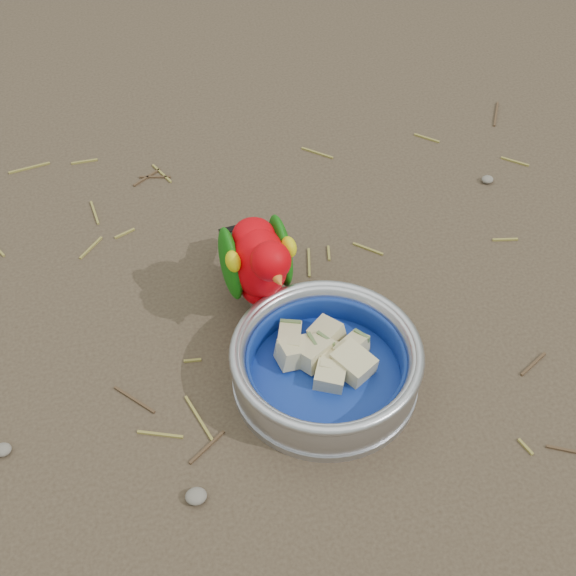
{
  "coord_description": "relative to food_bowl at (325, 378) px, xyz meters",
  "views": [
    {
      "loc": [
        -0.14,
        -0.57,
        0.76
      ],
      "look_at": [
        -0.01,
        0.05,
        0.08
      ],
      "focal_mm": 50.0,
      "sensor_mm": 36.0,
      "label": 1
    }
  ],
  "objects": [
    {
      "name": "lory_parrot",
      "position": [
        -0.05,
        0.13,
        0.06
      ],
      "size": [
        0.11,
        0.19,
        0.15
      ],
      "primitive_type": null,
      "rotation": [
        0.0,
        0.0,
        -3.0
      ],
      "color": "#CA0008",
      "rests_on": "ground"
    },
    {
      "name": "fruit_wedges",
      "position": [
        -0.0,
        0.0,
        0.02
      ],
      "size": [
        0.13,
        0.13,
        0.03
      ],
      "primitive_type": null,
      "color": "#CEBF89",
      "rests_on": "food_bowl"
    },
    {
      "name": "ground",
      "position": [
        -0.02,
        0.03,
        -0.01
      ],
      "size": [
        60.0,
        60.0,
        0.0
      ],
      "primitive_type": "plane",
      "color": "#443728"
    },
    {
      "name": "bowl_wall",
      "position": [
        0.0,
        0.0,
        0.03
      ],
      "size": [
        0.22,
        0.22,
        0.04
      ],
      "primitive_type": null,
      "color": "#B2B2BA",
      "rests_on": "food_bowl"
    },
    {
      "name": "ground_debris",
      "position": [
        -0.06,
        0.07,
        -0.01
      ],
      "size": [
        0.9,
        0.8,
        0.01
      ],
      "primitive_type": null,
      "color": "olive",
      "rests_on": "ground"
    },
    {
      "name": "food_bowl",
      "position": [
        0.0,
        0.0,
        0.0
      ],
      "size": [
        0.22,
        0.22,
        0.02
      ],
      "primitive_type": "cylinder",
      "color": "#B2B2BA",
      "rests_on": "ground"
    }
  ]
}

